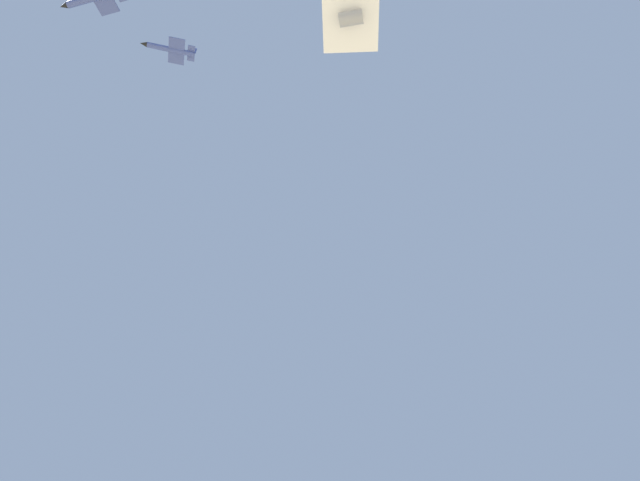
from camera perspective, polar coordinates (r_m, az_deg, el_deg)
name	(u,v)px	position (r m, az deg, el deg)	size (l,w,h in m)	color
chase_jet_left_wing	(171,49)	(169.73, -15.01, 18.35)	(15.22, 8.14, 4.00)	#38478C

